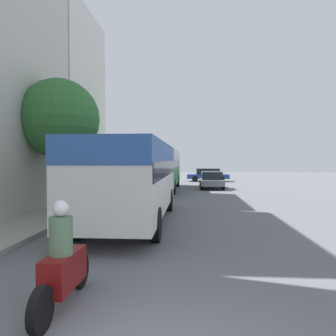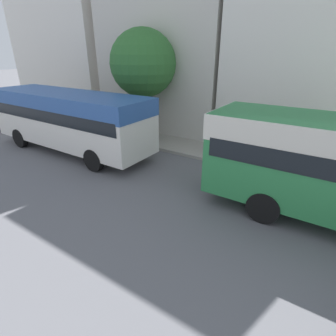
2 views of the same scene
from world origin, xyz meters
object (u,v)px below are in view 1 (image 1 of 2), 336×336
Objects in this scene: bus_following at (161,164)px; bus_lead at (133,171)px; car_far_curb at (211,180)px; car_crossing at (208,175)px; pedestrian_near_curb at (94,184)px; motorcycle_behind_lead at (63,265)px.

bus_lead is at bearing -89.13° from bus_following.
car_far_curb is (3.81, 14.80, -1.19)m from bus_lead.
bus_lead is at bearing 75.56° from car_far_curb.
car_crossing is (4.17, 10.63, -1.26)m from bus_following.
car_far_curb is at bearing 48.42° from pedestrian_near_curb.
bus_lead is 5.71× the size of pedestrian_near_curb.
car_far_curb is (-0.15, -9.14, -0.01)m from car_crossing.
bus_lead is 4.13× the size of motorcycle_behind_lead.
motorcycle_behind_lead reaches higher than car_crossing.
pedestrian_near_curb is (-7.48, -17.40, 0.22)m from car_crossing.
car_crossing reaches higher than car_far_curb.
bus_lead is 2.29× the size of car_far_curb.
bus_lead is 13.31m from bus_following.
pedestrian_near_curb reaches higher than car_far_curb.
car_crossing is (3.81, 31.08, 0.06)m from motorcycle_behind_lead.
bus_following is 6.68× the size of pedestrian_near_curb.
bus_lead is 2.03× the size of car_crossing.
bus_following reaches higher than car_far_curb.
motorcycle_behind_lead is 0.49× the size of car_crossing.
pedestrian_near_curb reaches higher than car_crossing.
bus_following reaches higher than pedestrian_near_curb.
car_far_curb is at bearing -0.95° from car_crossing.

